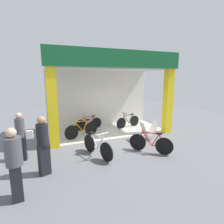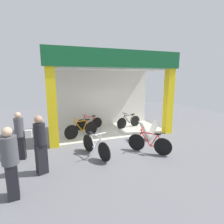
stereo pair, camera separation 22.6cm
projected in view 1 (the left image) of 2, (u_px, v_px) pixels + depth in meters
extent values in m
plane|color=slate|center=(117.00, 139.00, 8.35)|extent=(19.88, 19.88, 0.00)
cube|color=beige|center=(107.00, 131.00, 9.56)|extent=(5.94, 2.65, 0.02)
cube|color=silver|center=(99.00, 98.00, 10.46)|extent=(5.94, 0.12, 3.23)
cube|color=yellow|center=(53.00, 108.00, 7.04)|extent=(0.37, 0.36, 3.23)
cube|color=yellow|center=(168.00, 101.00, 9.05)|extent=(0.37, 0.36, 3.23)
cube|color=#14592D|center=(119.00, 58.00, 7.52)|extent=(6.14, 0.20, 0.74)
cube|color=silver|center=(107.00, 70.00, 8.95)|extent=(5.94, 2.65, 0.06)
cylinder|color=black|center=(96.00, 123.00, 10.03)|extent=(0.60, 0.15, 0.60)
cylinder|color=black|center=(81.00, 125.00, 9.54)|extent=(0.60, 0.15, 0.60)
cylinder|color=red|center=(93.00, 124.00, 9.92)|extent=(0.40, 0.11, 0.08)
cylinder|color=red|center=(92.00, 121.00, 9.84)|extent=(0.26, 0.08, 0.45)
cylinder|color=red|center=(87.00, 121.00, 9.68)|extent=(0.37, 0.10, 0.47)
cylinder|color=red|center=(89.00, 117.00, 9.70)|extent=(0.57, 0.14, 0.05)
cylinder|color=red|center=(95.00, 120.00, 9.94)|extent=(0.20, 0.07, 0.40)
cylinder|color=red|center=(82.00, 121.00, 9.55)|extent=(0.18, 0.07, 0.42)
cylinder|color=red|center=(84.00, 116.00, 9.54)|extent=(0.06, 0.04, 0.13)
cylinder|color=red|center=(84.00, 115.00, 9.53)|extent=(0.11, 0.42, 0.03)
cube|color=black|center=(93.00, 116.00, 9.85)|extent=(0.20, 0.12, 0.05)
cylinder|color=black|center=(134.00, 121.00, 10.41)|extent=(0.62, 0.18, 0.63)
cylinder|color=black|center=(121.00, 123.00, 9.87)|extent=(0.62, 0.18, 0.63)
cylinder|color=black|center=(131.00, 122.00, 10.29)|extent=(0.42, 0.13, 0.08)
cylinder|color=black|center=(130.00, 119.00, 10.20)|extent=(0.27, 0.09, 0.47)
cylinder|color=black|center=(126.00, 119.00, 10.03)|extent=(0.38, 0.12, 0.49)
cylinder|color=black|center=(128.00, 115.00, 10.05)|extent=(0.59, 0.17, 0.05)
cylinder|color=black|center=(133.00, 118.00, 10.31)|extent=(0.21, 0.08, 0.42)
cylinder|color=black|center=(123.00, 119.00, 9.88)|extent=(0.19, 0.08, 0.43)
cylinder|color=black|center=(124.00, 114.00, 9.88)|extent=(0.06, 0.05, 0.13)
cylinder|color=black|center=(124.00, 113.00, 9.87)|extent=(0.13, 0.43, 0.03)
cube|color=black|center=(132.00, 114.00, 10.22)|extent=(0.21, 0.14, 0.05)
cylinder|color=black|center=(91.00, 128.00, 8.80)|extent=(0.66, 0.25, 0.68)
cylinder|color=black|center=(72.00, 133.00, 8.14)|extent=(0.66, 0.25, 0.68)
cylinder|color=orange|center=(87.00, 130.00, 8.65)|extent=(0.45, 0.17, 0.09)
cylinder|color=orange|center=(85.00, 126.00, 8.54)|extent=(0.29, 0.13, 0.51)
cylinder|color=orange|center=(79.00, 127.00, 8.34)|extent=(0.41, 0.16, 0.53)
cylinder|color=orange|center=(81.00, 121.00, 8.37)|extent=(0.64, 0.23, 0.05)
cylinder|color=orange|center=(89.00, 125.00, 8.68)|extent=(0.23, 0.10, 0.46)
cylinder|color=orange|center=(74.00, 127.00, 8.16)|extent=(0.21, 0.10, 0.47)
cylinder|color=orange|center=(75.00, 121.00, 8.16)|extent=(0.07, 0.05, 0.14)
cylinder|color=orange|center=(75.00, 119.00, 8.16)|extent=(0.18, 0.46, 0.03)
cube|color=black|center=(87.00, 120.00, 8.57)|extent=(0.23, 0.16, 0.05)
cylinder|color=black|center=(164.00, 146.00, 6.57)|extent=(0.48, 0.51, 0.66)
cylinder|color=black|center=(138.00, 142.00, 6.99)|extent=(0.48, 0.51, 0.66)
cylinder|color=red|center=(158.00, 146.00, 6.67)|extent=(0.33, 0.35, 0.08)
cylinder|color=red|center=(155.00, 140.00, 6.67)|extent=(0.22, 0.23, 0.49)
cylinder|color=red|center=(147.00, 139.00, 6.80)|extent=(0.30, 0.32, 0.51)
cylinder|color=red|center=(151.00, 133.00, 6.70)|extent=(0.46, 0.49, 0.05)
cylinder|color=red|center=(161.00, 140.00, 6.57)|extent=(0.17, 0.18, 0.44)
cylinder|color=red|center=(140.00, 137.00, 6.91)|extent=(0.16, 0.17, 0.46)
cylinder|color=red|center=(143.00, 130.00, 6.82)|extent=(0.06, 0.07, 0.14)
cylinder|color=red|center=(143.00, 129.00, 6.80)|extent=(0.36, 0.34, 0.03)
cube|color=black|center=(159.00, 134.00, 6.57)|extent=(0.21, 0.21, 0.05)
cylinder|color=black|center=(89.00, 143.00, 6.82)|extent=(0.26, 0.65, 0.67)
cylinder|color=black|center=(106.00, 152.00, 6.04)|extent=(0.26, 0.65, 0.67)
cylinder|color=white|center=(93.00, 146.00, 6.65)|extent=(0.18, 0.44, 0.09)
cylinder|color=white|center=(94.00, 141.00, 6.53)|extent=(0.13, 0.29, 0.51)
cylinder|color=white|center=(100.00, 143.00, 6.29)|extent=(0.17, 0.40, 0.53)
cylinder|color=white|center=(97.00, 136.00, 6.34)|extent=(0.24, 0.63, 0.05)
cylinder|color=white|center=(91.00, 139.00, 6.70)|extent=(0.11, 0.22, 0.45)
cylinder|color=white|center=(104.00, 145.00, 6.08)|extent=(0.10, 0.20, 0.47)
cylinder|color=white|center=(103.00, 136.00, 6.09)|extent=(0.05, 0.07, 0.14)
cylinder|color=white|center=(102.00, 134.00, 6.09)|extent=(0.46, 0.18, 0.03)
cube|color=black|center=(92.00, 133.00, 6.58)|extent=(0.16, 0.23, 0.05)
cube|color=silver|center=(144.00, 131.00, 8.12)|extent=(0.48, 0.51, 0.87)
cube|color=silver|center=(152.00, 130.00, 8.21)|extent=(0.48, 0.51, 0.87)
cylinder|color=olive|center=(149.00, 121.00, 8.08)|extent=(0.09, 0.45, 0.03)
cube|color=black|center=(44.00, 160.00, 5.23)|extent=(0.36, 0.33, 0.90)
cylinder|color=black|center=(42.00, 135.00, 5.08)|extent=(0.43, 0.43, 0.63)
sphere|color=tan|center=(41.00, 120.00, 5.00)|extent=(0.23, 0.23, 0.23)
cube|color=black|center=(22.00, 149.00, 6.14)|extent=(0.30, 0.27, 0.83)
cylinder|color=#4C4C51|center=(20.00, 128.00, 6.00)|extent=(0.33, 0.33, 0.65)
sphere|color=#D8AD8C|center=(19.00, 116.00, 5.92)|extent=(0.20, 0.20, 0.20)
cube|color=white|center=(30.00, 134.00, 6.12)|extent=(0.23, 0.16, 0.28)
cube|color=black|center=(17.00, 182.00, 4.14)|extent=(0.28, 0.36, 0.87)
cylinder|color=#4C4C51|center=(13.00, 151.00, 3.99)|extent=(0.41, 0.41, 0.66)
sphere|color=#D8AD8C|center=(11.00, 133.00, 3.90)|extent=(0.22, 0.22, 0.22)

